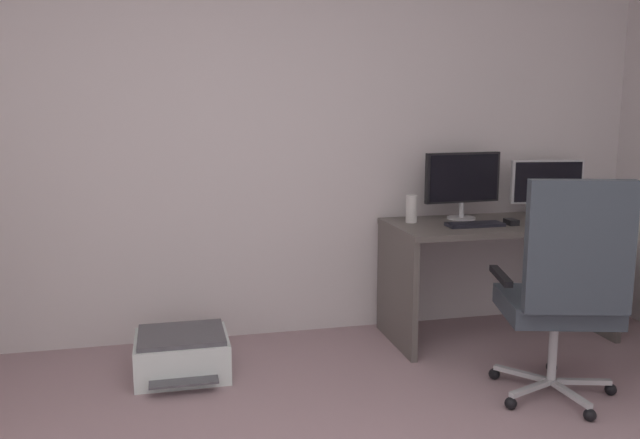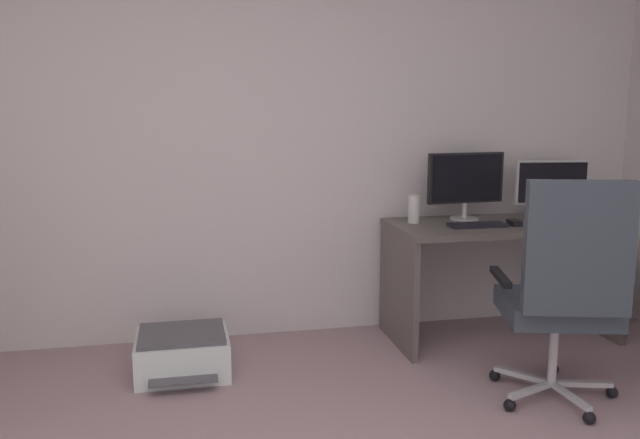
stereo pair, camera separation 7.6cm
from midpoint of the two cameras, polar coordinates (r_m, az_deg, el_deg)
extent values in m
cube|color=silver|center=(4.07, -7.50, 7.74)|extent=(5.46, 0.10, 2.60)
cube|color=#58534D|center=(4.20, 16.08, -0.52)|extent=(1.37, 0.65, 0.04)
cube|color=#58534D|center=(4.01, 7.36, -6.04)|extent=(0.04, 0.63, 0.70)
cube|color=#58534D|center=(4.62, 23.19, -4.65)|extent=(0.04, 0.63, 0.70)
cylinder|color=#B2B5B7|center=(4.26, 12.91, 0.09)|extent=(0.18, 0.18, 0.01)
cylinder|color=#B2B5B7|center=(4.25, 12.95, 0.88)|extent=(0.03, 0.03, 0.11)
cube|color=black|center=(4.22, 13.05, 3.55)|extent=(0.51, 0.08, 0.31)
cube|color=black|center=(4.21, 13.19, 3.52)|extent=(0.47, 0.05, 0.29)
cylinder|color=#B2B5B7|center=(4.54, 19.76, 0.35)|extent=(0.18, 0.18, 0.01)
cylinder|color=#B2B5B7|center=(4.54, 19.79, 0.93)|extent=(0.03, 0.03, 0.08)
cube|color=#B7BABC|center=(4.51, 19.92, 3.06)|extent=(0.48, 0.11, 0.28)
cube|color=black|center=(4.50, 20.02, 3.03)|extent=(0.44, 0.07, 0.26)
cube|color=black|center=(4.02, 14.03, -0.47)|extent=(0.34, 0.13, 0.02)
cube|color=black|center=(4.12, 17.03, -0.26)|extent=(0.06, 0.10, 0.03)
cylinder|color=silver|center=(4.06, 8.68, 0.90)|extent=(0.07, 0.07, 0.17)
cube|color=#B7BABC|center=(3.64, 22.37, -13.08)|extent=(0.30, 0.11, 0.02)
sphere|color=black|center=(3.70, 24.59, -13.49)|extent=(0.06, 0.06, 0.06)
cube|color=#B7BABC|center=(3.73, 20.11, -12.34)|extent=(0.19, 0.27, 0.02)
sphere|color=black|center=(3.88, 20.14, -12.08)|extent=(0.06, 0.06, 0.06)
cube|color=#B7BABC|center=(3.64, 17.76, -12.79)|extent=(0.21, 0.25, 0.02)
sphere|color=black|center=(3.70, 15.52, -12.92)|extent=(0.06, 0.06, 0.06)
cube|color=#B7BABC|center=(3.48, 18.49, -13.88)|extent=(0.29, 0.13, 0.02)
sphere|color=black|center=(3.39, 16.80, -15.19)|extent=(0.06, 0.06, 0.06)
cube|color=#B7BABC|center=(3.48, 21.48, -14.07)|extent=(0.04, 0.30, 0.02)
sphere|color=black|center=(3.39, 22.97, -15.58)|extent=(0.06, 0.06, 0.06)
cylinder|color=#B7BABC|center=(3.53, 20.21, -10.63)|extent=(0.04, 0.04, 0.35)
cube|color=#313B43|center=(3.46, 20.43, -7.17)|extent=(0.62, 0.59, 0.10)
cube|color=#313B43|center=(3.13, 22.22, -2.36)|extent=(0.47, 0.19, 0.61)
cube|color=black|center=(3.35, 16.03, -4.81)|extent=(0.13, 0.33, 0.03)
cube|color=black|center=(3.51, 24.91, -4.68)|extent=(0.13, 0.33, 0.03)
cube|color=silver|center=(3.71, -11.27, -11.44)|extent=(0.49, 0.42, 0.21)
cube|color=#4C4C51|center=(3.67, -11.33, -9.72)|extent=(0.45, 0.39, 0.02)
cube|color=#4C4C51|center=(3.49, -11.17, -13.57)|extent=(0.35, 0.10, 0.01)
camera|label=1|loc=(0.04, -89.37, 0.11)|focal=36.84mm
camera|label=2|loc=(0.04, 90.63, -0.11)|focal=36.84mm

